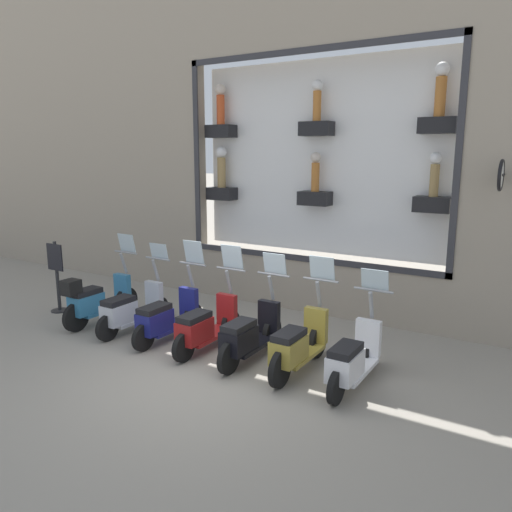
{
  "coord_description": "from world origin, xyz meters",
  "views": [
    {
      "loc": [
        -5.62,
        -4.33,
        3.26
      ],
      "look_at": [
        2.11,
        0.42,
        1.38
      ],
      "focal_mm": 35.0,
      "sensor_mm": 36.0,
      "label": 1
    }
  ],
  "objects_px": {
    "scooter_black_2": "(249,335)",
    "scooter_navy_4": "(166,317)",
    "scooter_silver_5": "(130,310)",
    "shop_sign_post": "(57,275)",
    "scooter_olive_1": "(298,345)",
    "scooter_white_0": "(352,360)",
    "scooter_teal_6": "(96,300)",
    "scooter_red_3": "(205,326)"
  },
  "relations": [
    {
      "from": "scooter_white_0",
      "to": "scooter_red_3",
      "type": "distance_m",
      "value": 2.59
    },
    {
      "from": "scooter_black_2",
      "to": "scooter_white_0",
      "type": "bearing_deg",
      "value": -90.17
    },
    {
      "from": "shop_sign_post",
      "to": "scooter_white_0",
      "type": "bearing_deg",
      "value": -90.78
    },
    {
      "from": "scooter_white_0",
      "to": "scooter_black_2",
      "type": "distance_m",
      "value": 1.73
    },
    {
      "from": "scooter_olive_1",
      "to": "scooter_black_2",
      "type": "bearing_deg",
      "value": 90.3
    },
    {
      "from": "scooter_silver_5",
      "to": "scooter_teal_6",
      "type": "relative_size",
      "value": 0.99
    },
    {
      "from": "scooter_silver_5",
      "to": "scooter_white_0",
      "type": "bearing_deg",
      "value": -90.0
    },
    {
      "from": "scooter_navy_4",
      "to": "scooter_teal_6",
      "type": "height_order",
      "value": "scooter_navy_4"
    },
    {
      "from": "scooter_olive_1",
      "to": "shop_sign_post",
      "type": "bearing_deg",
      "value": 89.2
    },
    {
      "from": "scooter_teal_6",
      "to": "shop_sign_post",
      "type": "relative_size",
      "value": 1.22
    },
    {
      "from": "scooter_black_2",
      "to": "scooter_navy_4",
      "type": "height_order",
      "value": "scooter_navy_4"
    },
    {
      "from": "scooter_teal_6",
      "to": "scooter_black_2",
      "type": "bearing_deg",
      "value": -89.1
    },
    {
      "from": "scooter_olive_1",
      "to": "scooter_silver_5",
      "type": "relative_size",
      "value": 1.01
    },
    {
      "from": "scooter_silver_5",
      "to": "shop_sign_post",
      "type": "distance_m",
      "value": 2.2
    },
    {
      "from": "scooter_olive_1",
      "to": "shop_sign_post",
      "type": "height_order",
      "value": "scooter_olive_1"
    },
    {
      "from": "scooter_silver_5",
      "to": "shop_sign_post",
      "type": "height_order",
      "value": "scooter_silver_5"
    },
    {
      "from": "scooter_olive_1",
      "to": "scooter_navy_4",
      "type": "xyz_separation_m",
      "value": [
        -0.01,
        2.59,
        -0.02
      ]
    },
    {
      "from": "scooter_white_0",
      "to": "scooter_red_3",
      "type": "relative_size",
      "value": 1.0
    },
    {
      "from": "scooter_navy_4",
      "to": "scooter_teal_6",
      "type": "distance_m",
      "value": 1.73
    },
    {
      "from": "scooter_olive_1",
      "to": "scooter_teal_6",
      "type": "height_order",
      "value": "scooter_olive_1"
    },
    {
      "from": "scooter_black_2",
      "to": "scooter_navy_4",
      "type": "relative_size",
      "value": 1.0
    },
    {
      "from": "scooter_black_2",
      "to": "scooter_red_3",
      "type": "relative_size",
      "value": 1.0
    },
    {
      "from": "scooter_navy_4",
      "to": "shop_sign_post",
      "type": "bearing_deg",
      "value": 88.4
    },
    {
      "from": "scooter_olive_1",
      "to": "scooter_red_3",
      "type": "bearing_deg",
      "value": 90.17
    },
    {
      "from": "scooter_white_0",
      "to": "scooter_olive_1",
      "type": "distance_m",
      "value": 0.86
    },
    {
      "from": "scooter_red_3",
      "to": "scooter_teal_6",
      "type": "relative_size",
      "value": 0.99
    },
    {
      "from": "scooter_white_0",
      "to": "scooter_black_2",
      "type": "xyz_separation_m",
      "value": [
        0.01,
        1.73,
        0.01
      ]
    },
    {
      "from": "scooter_olive_1",
      "to": "scooter_black_2",
      "type": "height_order",
      "value": "scooter_olive_1"
    },
    {
      "from": "scooter_black_2",
      "to": "scooter_red_3",
      "type": "distance_m",
      "value": 0.86
    },
    {
      "from": "scooter_white_0",
      "to": "scooter_black_2",
      "type": "bearing_deg",
      "value": 89.83
    },
    {
      "from": "scooter_white_0",
      "to": "shop_sign_post",
      "type": "relative_size",
      "value": 1.21
    },
    {
      "from": "scooter_navy_4",
      "to": "scooter_teal_6",
      "type": "bearing_deg",
      "value": 91.75
    },
    {
      "from": "scooter_white_0",
      "to": "scooter_teal_6",
      "type": "distance_m",
      "value": 5.18
    },
    {
      "from": "scooter_olive_1",
      "to": "scooter_navy_4",
      "type": "distance_m",
      "value": 2.59
    },
    {
      "from": "scooter_white_0",
      "to": "scooter_silver_5",
      "type": "relative_size",
      "value": 1.0
    },
    {
      "from": "scooter_black_2",
      "to": "scooter_navy_4",
      "type": "bearing_deg",
      "value": 90.05
    },
    {
      "from": "scooter_red_3",
      "to": "scooter_white_0",
      "type": "bearing_deg",
      "value": -90.1
    },
    {
      "from": "scooter_navy_4",
      "to": "scooter_silver_5",
      "type": "height_order",
      "value": "scooter_navy_4"
    },
    {
      "from": "scooter_red_3",
      "to": "scooter_navy_4",
      "type": "bearing_deg",
      "value": 90.06
    },
    {
      "from": "scooter_white_0",
      "to": "scooter_teal_6",
      "type": "xyz_separation_m",
      "value": [
        -0.05,
        5.18,
        0.07
      ]
    },
    {
      "from": "scooter_black_2",
      "to": "shop_sign_post",
      "type": "xyz_separation_m",
      "value": [
        0.08,
        4.76,
        0.36
      ]
    },
    {
      "from": "scooter_navy_4",
      "to": "scooter_silver_5",
      "type": "relative_size",
      "value": 1.0
    }
  ]
}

